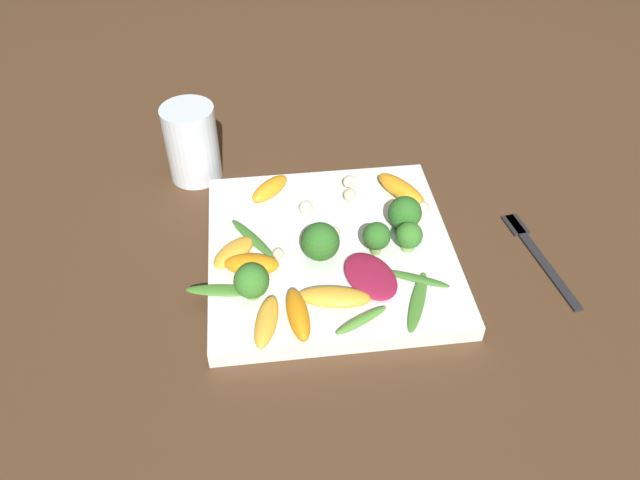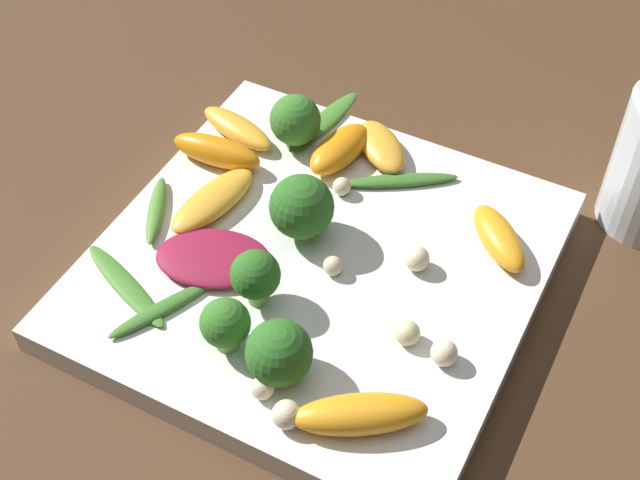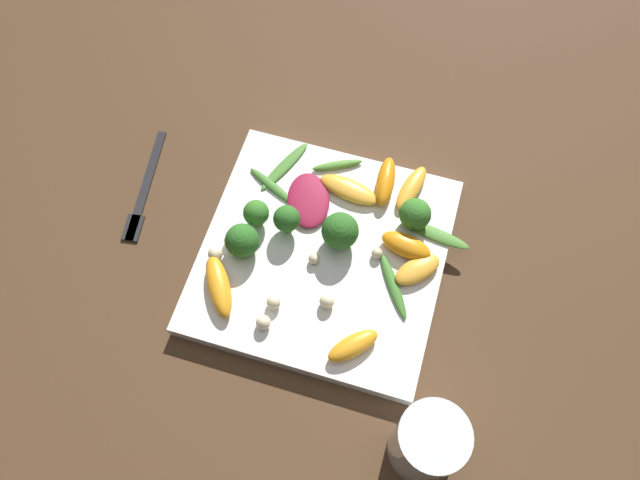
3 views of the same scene
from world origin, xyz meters
TOP-DOWN VIEW (x-y plane):
  - ground_plane at (0.00, 0.00)m, footprint 2.40×2.40m
  - plate at (0.00, 0.00)m, footprint 0.28×0.28m
  - drinking_glass at (-0.16, 0.18)m, footprint 0.07×0.07m
  - fork at (0.24, -0.02)m, footprint 0.04×0.16m
  - radicchio_leaf_0 at (0.04, -0.06)m, footprint 0.07×0.09m
  - orange_segment_0 at (-0.11, -0.01)m, footprint 0.06×0.06m
  - orange_segment_1 at (-0.09, -0.03)m, footprint 0.07×0.04m
  - orange_segment_2 at (-0.06, 0.10)m, footprint 0.06×0.06m
  - orange_segment_3 at (0.10, 0.08)m, footprint 0.06×0.08m
  - orange_segment_4 at (-0.08, -0.11)m, footprint 0.04×0.07m
  - orange_segment_5 at (-0.01, -0.09)m, footprint 0.08×0.04m
  - orange_segment_6 at (-0.05, -0.11)m, footprint 0.03×0.07m
  - broccoli_floret_0 at (0.09, 0.02)m, footprint 0.04×0.04m
  - broccoli_floret_1 at (0.05, -0.02)m, footprint 0.03×0.03m
  - broccoli_floret_2 at (-0.01, -0.02)m, footprint 0.04×0.04m
  - broccoli_floret_3 at (-0.09, -0.07)m, footprint 0.04×0.04m
  - broccoli_floret_4 at (0.09, -0.02)m, footprint 0.03×0.03m
  - arugula_sprig_0 at (-0.12, -0.06)m, footprint 0.09×0.03m
  - arugula_sprig_1 at (-0.09, 0.02)m, footprint 0.06×0.08m
  - arugula_sprig_2 at (0.02, -0.12)m, footprint 0.06×0.04m
  - arugula_sprig_3 at (0.08, -0.10)m, footprint 0.05×0.09m
  - arugula_sprig_4 at (0.09, -0.07)m, footprint 0.07×0.04m
  - macadamia_nut_0 at (0.01, 0.01)m, footprint 0.01×0.01m
  - macadamia_nut_1 at (0.04, 0.08)m, footprint 0.02×0.02m
  - macadamia_nut_2 at (-0.06, -0.01)m, footprint 0.01×0.01m
  - macadamia_nut_3 at (-0.02, 0.06)m, footprint 0.02×0.02m
  - macadamia_nut_4 at (0.11, 0.02)m, footprint 0.01×0.01m
  - macadamia_nut_5 at (0.12, 0.04)m, footprint 0.02×0.02m
  - macadamia_nut_6 at (0.04, 0.11)m, footprint 0.02×0.02m

SIDE VIEW (x-z plane):
  - ground_plane at x=0.00m, z-range 0.00..0.00m
  - fork at x=0.24m, z-range 0.00..0.01m
  - plate at x=0.00m, z-range 0.00..0.02m
  - arugula_sprig_3 at x=0.08m, z-range 0.02..0.03m
  - arugula_sprig_0 at x=-0.12m, z-range 0.02..0.03m
  - arugula_sprig_4 at x=0.09m, z-range 0.02..0.03m
  - arugula_sprig_1 at x=-0.09m, z-range 0.02..0.03m
  - arugula_sprig_2 at x=0.02m, z-range 0.02..0.03m
  - radicchio_leaf_0 at x=0.04m, z-range 0.02..0.03m
  - macadamia_nut_2 at x=-0.06m, z-range 0.02..0.03m
  - macadamia_nut_0 at x=0.01m, z-range 0.02..0.03m
  - macadamia_nut_4 at x=0.11m, z-range 0.02..0.04m
  - orange_segment_5 at x=-0.01m, z-range 0.02..0.04m
  - orange_segment_4 at x=-0.08m, z-range 0.02..0.04m
  - orange_segment_0 at x=-0.11m, z-range 0.02..0.04m
  - macadamia_nut_1 at x=0.04m, z-range 0.02..0.04m
  - macadamia_nut_6 at x=0.04m, z-range 0.02..0.04m
  - macadamia_nut_3 at x=-0.02m, z-range 0.02..0.04m
  - macadamia_nut_5 at x=0.12m, z-range 0.02..0.04m
  - orange_segment_2 at x=-0.06m, z-range 0.02..0.04m
  - orange_segment_3 at x=0.10m, z-range 0.02..0.04m
  - orange_segment_1 at x=-0.09m, z-range 0.02..0.04m
  - orange_segment_6 at x=-0.05m, z-range 0.02..0.04m
  - broccoli_floret_4 at x=0.09m, z-range 0.02..0.06m
  - broccoli_floret_0 at x=0.09m, z-range 0.02..0.06m
  - broccoli_floret_3 at x=-0.09m, z-range 0.02..0.06m
  - broccoli_floret_1 at x=0.05m, z-range 0.02..0.07m
  - broccoli_floret_2 at x=-0.01m, z-range 0.02..0.07m
  - drinking_glass at x=-0.16m, z-range 0.00..0.10m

